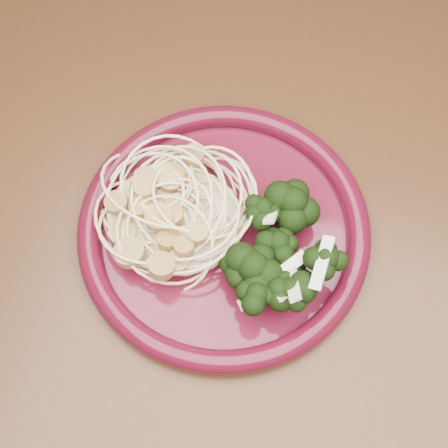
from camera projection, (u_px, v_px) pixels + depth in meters
name	position (u px, v px, depth m)	size (l,w,h in m)	color
dining_table	(337.00, 252.00, 0.68)	(1.20, 0.80, 0.75)	#472814
dinner_plate	(224.00, 229.00, 0.57)	(0.27, 0.27, 0.02)	#4E0F1F
spaghetti_pile	(174.00, 214.00, 0.57)	(0.13, 0.11, 0.03)	beige
scallop_cluster	(171.00, 195.00, 0.54)	(0.13, 0.13, 0.04)	tan
broccoli_pile	(287.00, 230.00, 0.55)	(0.09, 0.15, 0.05)	black
onion_garnish	(291.00, 214.00, 0.52)	(0.07, 0.10, 0.05)	beige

